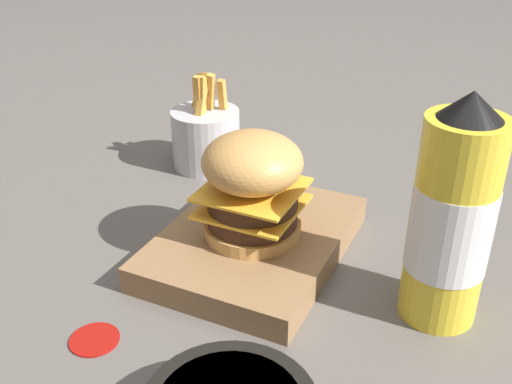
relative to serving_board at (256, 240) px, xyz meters
The scene contains 7 objects.
ground_plane 0.02m from the serving_board, 104.10° to the right, with size 6.00×6.00×0.00m, color #5B5651.
serving_board is the anchor object (origin of this frame).
burger 0.08m from the serving_board, behind, with size 0.11×0.11×0.13m.
ketchup_bottle 0.24m from the serving_board, 95.67° to the right, with size 0.08×0.08×0.24m.
fries_basket 0.26m from the serving_board, 42.95° to the left, with size 0.11×0.11×0.15m.
spoon 0.25m from the serving_board, 50.50° to the right, with size 0.14×0.07×0.01m.
ketchup_puddle 0.23m from the serving_board, 159.89° to the left, with size 0.05×0.05×0.00m.
Camera 1 is at (-0.55, -0.24, 0.41)m, focal length 42.00 mm.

